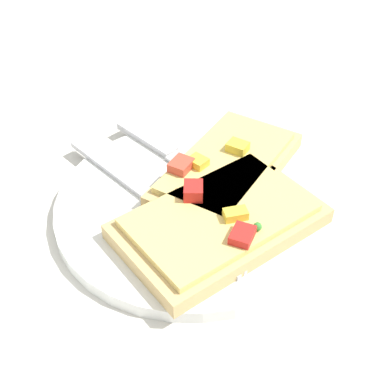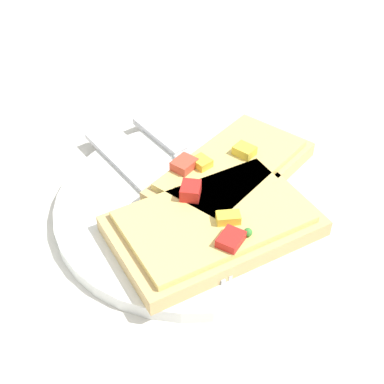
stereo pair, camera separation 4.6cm
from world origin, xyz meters
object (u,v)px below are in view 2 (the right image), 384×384
knife (187,157)px  fork (160,202)px  plate (192,206)px  pizza_slice_corner (231,170)px  pizza_slice_main (213,223)px

knife → fork: bearing=-55.9°
plate → fork: fork is taller
knife → pizza_slice_corner: (-0.04, 0.03, 0.01)m
fork → pizza_slice_main: (-0.05, 0.03, 0.01)m
plate → pizza_slice_main: 0.05m
pizza_slice_main → plate: bearing=-95.2°
pizza_slice_main → pizza_slice_corner: bearing=-134.4°
plate → pizza_slice_main: pizza_slice_main is taller
plate → pizza_slice_corner: 0.05m
fork → knife: 0.07m
plate → pizza_slice_corner: size_ratio=1.37×
plate → knife: bearing=-81.3°
plate → pizza_slice_main: (-0.02, 0.04, 0.02)m
plate → pizza_slice_corner: pizza_slice_corner is taller
pizza_slice_main → pizza_slice_corner: size_ratio=1.09×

